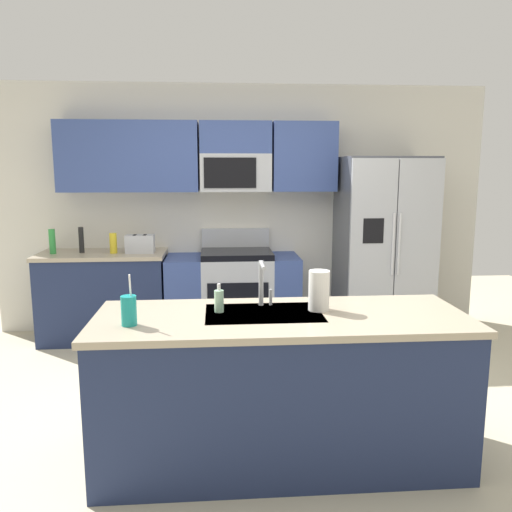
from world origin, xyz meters
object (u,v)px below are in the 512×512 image
at_px(refrigerator, 383,248).
at_px(drink_cup_teal, 129,310).
at_px(sink_faucet, 262,280).
at_px(toaster, 140,244).
at_px(bottle_green, 52,241).
at_px(range_oven, 233,294).
at_px(paper_towel_roll, 319,291).
at_px(pepper_mill, 81,240).
at_px(soap_dispenser, 219,301).
at_px(bottle_yellow, 113,243).

height_order(refrigerator, drink_cup_teal, refrigerator).
xyz_separation_m(sink_faucet, drink_cup_teal, (-0.75, -0.33, -0.08)).
relative_size(sink_faucet, drink_cup_teal, 1.00).
relative_size(toaster, bottle_green, 1.14).
bearing_deg(drink_cup_teal, refrigerator, 47.71).
distance_m(refrigerator, toaster, 2.48).
bearing_deg(drink_cup_teal, range_oven, 75.54).
bearing_deg(paper_towel_roll, toaster, 121.72).
distance_m(pepper_mill, sink_faucet, 2.70).
relative_size(sink_faucet, paper_towel_roll, 1.17).
bearing_deg(drink_cup_teal, soap_dispenser, 24.89).
bearing_deg(drink_cup_teal, paper_towel_roll, 11.45).
distance_m(sink_faucet, soap_dispenser, 0.30).
height_order(toaster, soap_dispenser, toaster).
bearing_deg(toaster, paper_towel_roll, -58.28).
bearing_deg(paper_towel_roll, bottle_yellow, 126.42).
relative_size(drink_cup_teal, paper_towel_roll, 1.18).
bearing_deg(refrigerator, sink_faucet, -124.67).
distance_m(bottle_green, soap_dispenser, 2.75).
distance_m(bottle_yellow, drink_cup_teal, 2.49).
bearing_deg(pepper_mill, range_oven, 0.09).
bearing_deg(drink_cup_teal, bottle_yellow, 102.77).
bearing_deg(bottle_yellow, paper_towel_roll, -53.58).
bearing_deg(bottle_yellow, toaster, 0.69).
xyz_separation_m(refrigerator, drink_cup_teal, (-2.19, -2.41, 0.06)).
bearing_deg(soap_dispenser, bottle_green, 126.35).
xyz_separation_m(drink_cup_teal, soap_dispenser, (0.49, 0.23, -0.01)).
relative_size(sink_faucet, soap_dispenser, 1.66).
relative_size(toaster, drink_cup_teal, 0.99).
height_order(pepper_mill, bottle_green, pepper_mill).
bearing_deg(bottle_yellow, pepper_mill, 170.65).
xyz_separation_m(range_oven, sink_faucet, (0.11, -2.16, 0.62)).
bearing_deg(range_oven, sink_faucet, -87.05).
height_order(toaster, drink_cup_teal, drink_cup_teal).
xyz_separation_m(toaster, bottle_green, (-0.85, 0.01, 0.03)).
distance_m(refrigerator, drink_cup_teal, 3.26).
bearing_deg(toaster, drink_cup_teal, -83.24).
height_order(bottle_green, paper_towel_roll, bottle_green).
bearing_deg(soap_dispenser, pepper_mill, 121.07).
distance_m(pepper_mill, bottle_yellow, 0.33).
xyz_separation_m(toaster, pepper_mill, (-0.59, 0.05, 0.04)).
xyz_separation_m(pepper_mill, sink_faucet, (1.62, -2.15, 0.04)).
relative_size(refrigerator, sink_faucet, 6.56).
xyz_separation_m(drink_cup_teal, paper_towel_roll, (1.08, 0.22, 0.04)).
bearing_deg(pepper_mill, soap_dispenser, -58.93).
distance_m(bottle_yellow, sink_faucet, 2.47).
xyz_separation_m(refrigerator, toaster, (-2.48, 0.02, 0.07)).
bearing_deg(sink_faucet, pepper_mill, 127.03).
distance_m(range_oven, bottle_yellow, 1.32).
distance_m(toaster, sink_faucet, 2.35).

